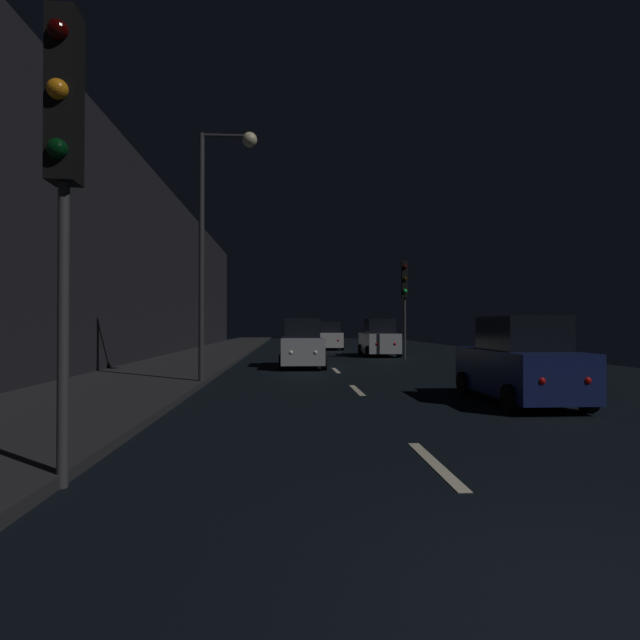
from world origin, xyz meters
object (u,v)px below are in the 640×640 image
(car_approaching_headlights, at_px, (302,345))
(car_parked_right_far, at_px, (379,339))
(traffic_light_near_left, at_px, (64,137))
(car_parked_right_near, at_px, (519,363))
(car_distant_taillights, at_px, (329,337))
(traffic_light_far_right, at_px, (405,287))
(streetlamp_overhead, at_px, (217,218))

(car_approaching_headlights, xyz_separation_m, car_parked_right_far, (4.72, 7.71, 0.04))
(traffic_light_near_left, relative_size, car_parked_right_near, 1.33)
(traffic_light_near_left, xyz_separation_m, car_approaching_headlights, (3.01, 15.60, -2.88))
(car_distant_taillights, xyz_separation_m, car_parked_right_near, (2.26, -25.80, -0.03))
(traffic_light_far_right, height_order, car_parked_right_near, traffic_light_far_right)
(traffic_light_near_left, xyz_separation_m, streetlamp_overhead, (0.35, 9.20, 1.11))
(car_distant_taillights, relative_size, car_parked_right_near, 1.04)
(streetlamp_overhead, bearing_deg, traffic_light_far_right, 53.37)
(car_approaching_headlights, distance_m, car_distant_taillights, 15.90)
(traffic_light_far_right, xyz_separation_m, streetlamp_overhead, (-8.18, -11.00, 1.16))
(car_distant_taillights, bearing_deg, car_approaching_headlights, 171.12)
(streetlamp_overhead, relative_size, car_parked_right_far, 1.75)
(car_parked_right_far, relative_size, car_parked_right_near, 1.09)
(streetlamp_overhead, relative_size, car_parked_right_near, 1.91)
(traffic_light_far_right, xyz_separation_m, car_parked_right_near, (-0.80, -14.69, -2.87))
(traffic_light_near_left, xyz_separation_m, traffic_light_far_right, (8.53, 20.20, -0.05))
(traffic_light_near_left, distance_m, car_parked_right_far, 24.72)
(streetlamp_overhead, distance_m, car_approaching_headlights, 8.00)
(traffic_light_far_right, height_order, car_parked_right_far, traffic_light_far_right)
(car_distant_taillights, distance_m, car_parked_right_near, 25.90)
(traffic_light_far_right, xyz_separation_m, car_parked_right_far, (-0.80, 3.11, -2.79))
(streetlamp_overhead, height_order, car_distant_taillights, streetlamp_overhead)
(car_approaching_headlights, relative_size, car_parked_right_near, 1.04)
(traffic_light_near_left, relative_size, car_approaching_headlights, 1.28)
(streetlamp_overhead, distance_m, car_parked_right_near, 9.18)
(traffic_light_near_left, relative_size, car_distant_taillights, 1.28)
(streetlamp_overhead, bearing_deg, car_approaching_headlights, 67.38)
(car_approaching_headlights, xyz_separation_m, car_parked_right_near, (4.72, -10.09, -0.04))
(traffic_light_near_left, distance_m, car_approaching_headlights, 16.15)
(car_approaching_headlights, xyz_separation_m, car_distant_taillights, (2.45, 15.71, -0.01))
(car_approaching_headlights, height_order, car_parked_right_near, car_approaching_headlights)
(streetlamp_overhead, xyz_separation_m, car_distant_taillights, (5.12, 22.11, -4.00))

